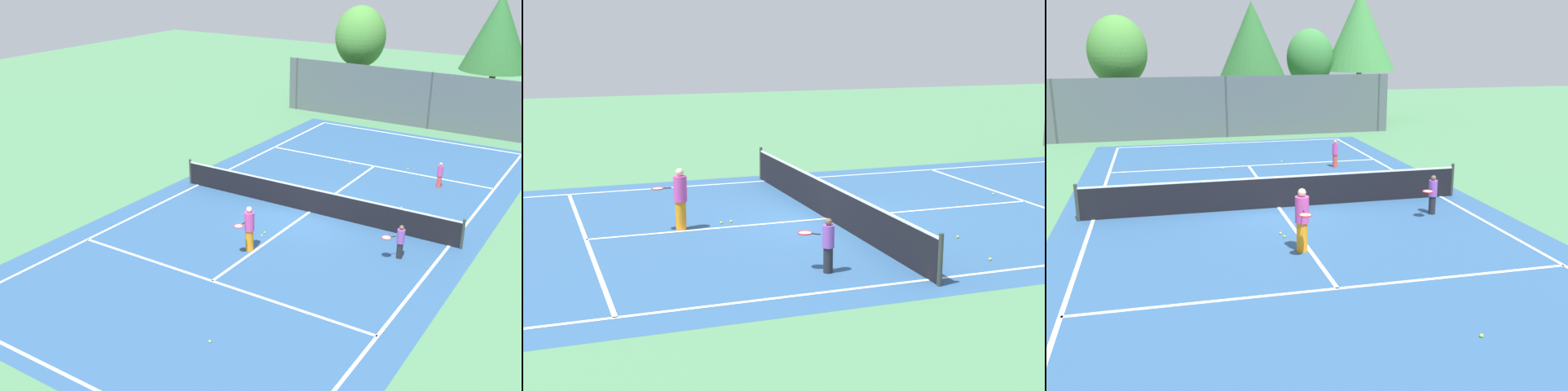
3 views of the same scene
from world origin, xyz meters
TOP-DOWN VIEW (x-y plane):
  - ground_plane at (0.00, 0.00)m, footprint 80.00×80.00m
  - court_surface at (0.00, 0.00)m, footprint 13.00×25.00m
  - tennis_net at (0.00, 0.00)m, footprint 11.90×0.10m
  - perimeter_fence at (0.00, 14.00)m, footprint 18.00×0.12m
  - tree_0 at (-5.42, 16.32)m, footprint 3.10×3.01m
  - tree_3 at (2.15, 18.66)m, footprint 4.00×4.00m
  - player_0 at (3.41, 5.33)m, footprint 0.24×0.24m
  - player_1 at (-0.20, -4.00)m, footprint 0.40×0.92m
  - player_2 at (4.32, -1.81)m, footprint 0.71×0.76m
  - ball_crate at (-1.54, 1.02)m, footprint 0.44×0.40m
  - tennis_ball_0 at (-1.09, 6.04)m, footprint 0.07×0.07m
  - tennis_ball_1 at (-0.46, -2.58)m, footprint 0.07×0.07m
  - tennis_ball_2 at (1.49, 6.85)m, footprint 0.07×0.07m
  - tennis_ball_3 at (2.89, 2.29)m, footprint 0.07×0.07m
  - tennis_ball_4 at (1.87, -9.02)m, footprint 0.07×0.07m
  - tennis_ball_5 at (-0.41, -2.86)m, footprint 0.07×0.07m
  - tennis_ball_6 at (4.75, 1.98)m, footprint 0.07×0.07m

SIDE VIEW (x-z plane):
  - ground_plane at x=0.00m, z-range 0.00..0.00m
  - court_surface at x=0.00m, z-range 0.00..0.01m
  - tennis_ball_0 at x=-1.09m, z-range 0.00..0.07m
  - tennis_ball_1 at x=-0.46m, z-range 0.00..0.07m
  - tennis_ball_2 at x=1.49m, z-range 0.00..0.07m
  - tennis_ball_3 at x=2.89m, z-range 0.00..0.07m
  - tennis_ball_4 at x=1.87m, z-range 0.00..0.07m
  - tennis_ball_5 at x=-0.41m, z-range 0.00..0.07m
  - tennis_ball_6 at x=4.75m, z-range 0.00..0.07m
  - ball_crate at x=-1.54m, z-range -0.03..0.39m
  - tennis_net at x=0.00m, z-range -0.04..1.06m
  - player_0 at x=3.41m, z-range 0.01..1.14m
  - player_2 at x=4.32m, z-range 0.03..1.22m
  - player_1 at x=-0.20m, z-range 0.03..1.64m
  - perimeter_fence at x=0.00m, z-range 0.00..3.20m
  - tree_0 at x=-5.42m, z-range 1.23..7.54m
  - tree_3 at x=2.15m, z-range 1.38..8.61m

